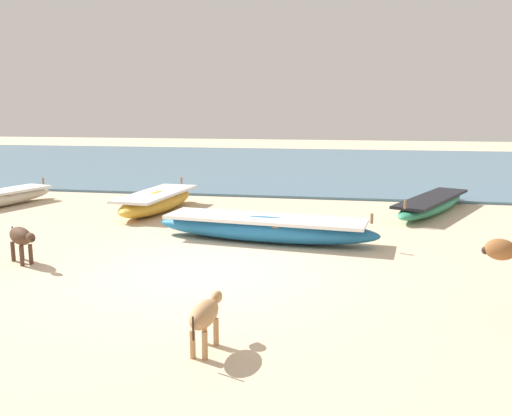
# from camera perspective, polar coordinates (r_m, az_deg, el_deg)

# --- Properties ---
(ground) EXTENTS (80.00, 80.00, 0.00)m
(ground) POSITION_cam_1_polar(r_m,az_deg,el_deg) (9.13, -5.42, -6.87)
(ground) COLOR beige
(sea_water) EXTENTS (60.00, 20.00, 0.08)m
(sea_water) POSITION_cam_1_polar(r_m,az_deg,el_deg) (26.43, 5.28, 4.64)
(sea_water) COLOR slate
(sea_water) RESTS_ON ground
(fishing_boat_0) EXTENTS (4.86, 1.63, 0.72)m
(fishing_boat_0) POSITION_cam_1_polar(r_m,az_deg,el_deg) (11.15, 0.91, -2.12)
(fishing_boat_0) COLOR #1E669E
(fishing_boat_0) RESTS_ON ground
(fishing_boat_4) EXTENTS (1.40, 3.72, 0.73)m
(fishing_boat_4) POSITION_cam_1_polar(r_m,az_deg,el_deg) (14.59, -10.54, 0.74)
(fishing_boat_4) COLOR gold
(fishing_boat_4) RESTS_ON ground
(fishing_boat_5) EXTENTS (2.64, 4.39, 0.61)m
(fishing_boat_5) POSITION_cam_1_polar(r_m,az_deg,el_deg) (14.98, 18.26, 0.41)
(fishing_boat_5) COLOR #338C66
(fishing_boat_5) RESTS_ON ground
(calf_near_dark) EXTENTS (0.90, 0.73, 0.65)m
(calf_near_dark) POSITION_cam_1_polar(r_m,az_deg,el_deg) (10.39, -23.77, -2.91)
(calf_near_dark) COLOR #4C3323
(calf_near_dark) RESTS_ON ground
(calf_far_tan) EXTENTS (0.31, 0.91, 0.59)m
(calf_far_tan) POSITION_cam_1_polar(r_m,az_deg,el_deg) (6.19, -5.44, -11.30)
(calf_far_tan) COLOR tan
(calf_far_tan) RESTS_ON ground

